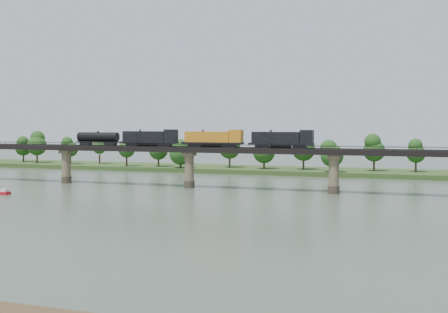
% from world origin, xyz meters
% --- Properties ---
extents(ground, '(400.00, 400.00, 0.00)m').
position_xyz_m(ground, '(0.00, 0.00, 0.00)').
color(ground, '#3B4939').
rests_on(ground, ground).
extents(far_bank, '(300.00, 24.00, 1.60)m').
position_xyz_m(far_bank, '(0.00, 85.00, 0.80)').
color(far_bank, '#2B451B').
rests_on(far_bank, ground).
extents(bridge, '(236.00, 30.00, 11.50)m').
position_xyz_m(bridge, '(0.00, 30.00, 5.46)').
color(bridge, '#473A2D').
rests_on(bridge, ground).
extents(bridge_superstructure, '(220.00, 4.90, 0.75)m').
position_xyz_m(bridge_superstructure, '(0.00, 30.00, 11.79)').
color(bridge_superstructure, black).
rests_on(bridge_superstructure, bridge).
extents(far_treeline, '(289.06, 17.54, 13.60)m').
position_xyz_m(far_treeline, '(-8.21, 80.52, 8.83)').
color(far_treeline, '#382619').
rests_on(far_treeline, far_bank).
extents(freight_train, '(70.57, 2.75, 4.86)m').
position_xyz_m(freight_train, '(0.59, 30.00, 13.82)').
color(freight_train, black).
rests_on(freight_train, bridge).
extents(motorboat, '(5.34, 1.94, 1.49)m').
position_xyz_m(motorboat, '(-40.47, 1.59, 0.51)').
color(motorboat, '#AA131A').
rests_on(motorboat, ground).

